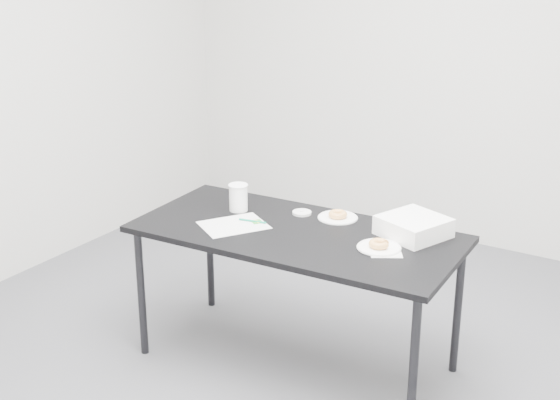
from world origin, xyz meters
The scene contains 14 objects.
floor centered at (0.00, 0.00, 0.00)m, with size 4.00×4.00×0.00m, color #4F5055.
wall_back centered at (0.00, 2.00, 1.35)m, with size 4.00×0.02×2.70m, color silver.
table centered at (0.06, -0.01, 0.67)m, with size 1.61×0.81×0.72m.
scorecard centered at (-0.25, -0.11, 0.72)m, with size 0.24×0.31×0.00m, color silver.
logo_patch centered at (-0.17, -0.02, 0.72)m, with size 0.05×0.05×0.00m, color green.
pen centered at (-0.19, -0.03, 0.73)m, with size 0.01×0.01×0.14m, color #0B7F5E.
napkin centered at (0.53, -0.01, 0.72)m, with size 0.14×0.14×0.00m, color silver.
plate_near centered at (0.48, 0.00, 0.73)m, with size 0.20×0.20×0.01m, color white.
donut_near centered at (0.48, 0.00, 0.74)m, with size 0.10×0.10×0.03m, color #D89044.
plate_far centered at (0.14, 0.25, 0.72)m, with size 0.20×0.20×0.01m, color white.
donut_far centered at (0.14, 0.25, 0.74)m, with size 0.09×0.09×0.03m, color #D89044.
coffee_cup centered at (-0.35, 0.08, 0.79)m, with size 0.09×0.09×0.14m, color white.
cup_lid centered at (-0.04, 0.20, 0.73)m, with size 0.10×0.10×0.01m, color silver.
bakery_box centered at (0.55, 0.23, 0.77)m, with size 0.28×0.28×0.09m, color white.
Camera 1 is at (1.84, -3.02, 2.13)m, focal length 50.00 mm.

